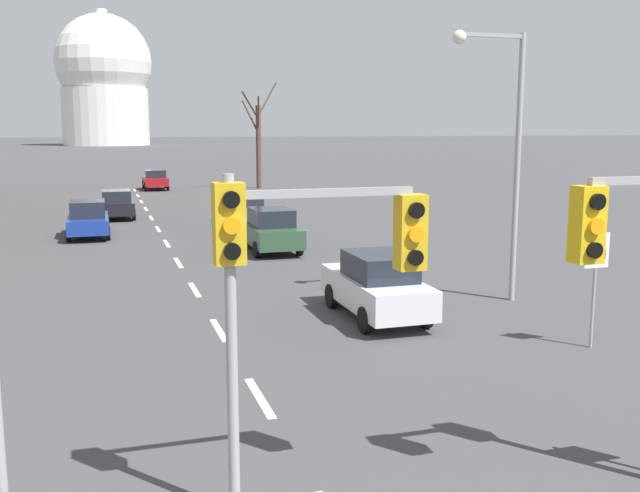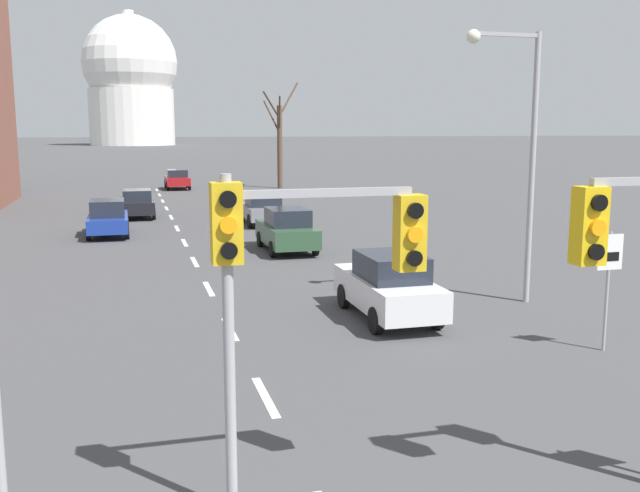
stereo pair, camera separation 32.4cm
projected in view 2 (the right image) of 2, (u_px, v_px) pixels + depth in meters
The scene contains 22 objects.
lane_stripe_1 at pixel (265, 397), 12.74m from camera, with size 0.16×2.00×0.01m, color silver.
lane_stripe_2 at pixel (230, 329), 17.03m from camera, with size 0.16×2.00×0.01m, color silver.
lane_stripe_3 at pixel (209, 289), 21.31m from camera, with size 0.16×2.00×0.01m, color silver.
lane_stripe_4 at pixel (195, 262), 25.60m from camera, with size 0.16×2.00×0.01m, color silver.
lane_stripe_5 at pixel (185, 243), 29.88m from camera, with size 0.16×2.00×0.01m, color silver.
lane_stripe_6 at pixel (177, 228), 34.17m from camera, with size 0.16×2.00×0.01m, color silver.
lane_stripe_7 at pixel (171, 217), 38.45m from camera, with size 0.16×2.00×0.01m, color silver.
lane_stripe_8 at pixel (166, 208), 42.74m from camera, with size 0.16×2.00×0.01m, color silver.
lane_stripe_9 at pixel (163, 201), 47.02m from camera, with size 0.16×2.00×0.01m, color silver.
lane_stripe_10 at pixel (159, 195), 51.31m from camera, with size 0.16×2.00×0.01m, color silver.
lane_stripe_11 at pixel (157, 190), 55.59m from camera, with size 0.16×2.00×0.01m, color silver.
traffic_signal_centre_tall at pixel (297, 258), 8.61m from camera, with size 2.67×0.34×4.23m.
speed_limit_sign at pixel (609, 271), 15.12m from camera, with size 0.60×0.08×2.59m.
street_lamp_right at pixel (520, 137), 18.90m from camera, with size 2.13×0.36×7.23m.
sedan_near_left at pixel (108, 218), 31.70m from camera, with size 1.79×4.13×1.62m.
sedan_near_right at pixel (177, 179), 55.99m from camera, with size 1.86×3.81×1.55m.
sedan_mid_centre at pixel (263, 209), 35.43m from camera, with size 1.88×3.88×1.54m.
sedan_far_left at pixel (137, 203), 38.25m from camera, with size 1.80×3.98×1.51m.
sedan_far_right at pixel (287, 230), 27.76m from camera, with size 1.83×4.11×1.69m.
sedan_distant_centre at pixel (389, 286), 17.88m from camera, with size 1.73×4.09×1.68m.
bare_tree_right_near at pixel (279, 140), 56.43m from camera, with size 3.36×2.45×8.37m.
capitol_dome at pixel (131, 80), 200.26m from camera, with size 26.20×26.20×37.01m.
Camera 2 is at (-2.23, -3.75, 4.75)m, focal length 40.00 mm.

